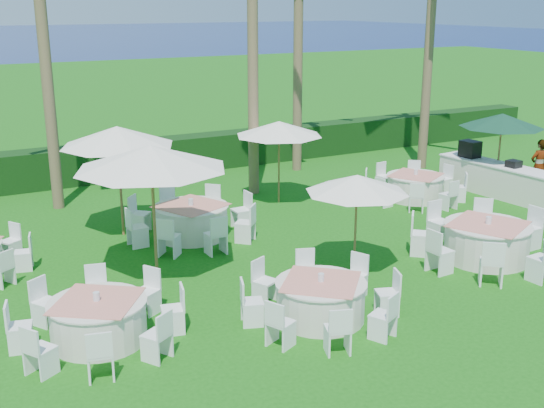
# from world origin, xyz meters

# --- Properties ---
(ground) EXTENTS (120.00, 120.00, 0.00)m
(ground) POSITION_xyz_m (0.00, 0.00, 0.00)
(ground) COLOR #12550E
(ground) RESTS_ON ground
(hedge) EXTENTS (34.00, 1.00, 1.20)m
(hedge) POSITION_xyz_m (0.00, 12.00, 0.60)
(hedge) COLOR black
(hedge) RESTS_ON ground
(banquet_table_a) EXTENTS (3.00, 3.00, 0.91)m
(banquet_table_a) POSITION_xyz_m (-4.60, 0.92, 0.40)
(banquet_table_a) COLOR silver
(banquet_table_a) RESTS_ON ground
(banquet_table_b) EXTENTS (2.93, 2.93, 0.91)m
(banquet_table_b) POSITION_xyz_m (-0.74, -0.19, 0.40)
(banquet_table_b) COLOR silver
(banquet_table_b) RESTS_ON ground
(banquet_table_c) EXTENTS (3.44, 3.44, 1.03)m
(banquet_table_c) POSITION_xyz_m (4.25, 0.61, 0.45)
(banquet_table_c) COLOR silver
(banquet_table_c) RESTS_ON ground
(banquet_table_e) EXTENTS (3.28, 3.28, 0.99)m
(banquet_table_e) POSITION_xyz_m (-1.11, 5.31, 0.43)
(banquet_table_e) COLOR silver
(banquet_table_e) RESTS_ON ground
(banquet_table_f) EXTENTS (2.99, 2.99, 0.91)m
(banquet_table_f) POSITION_xyz_m (6.07, 5.32, 0.40)
(banquet_table_f) COLOR silver
(banquet_table_f) RESTS_ON ground
(umbrella_a) EXTENTS (3.21, 3.21, 2.89)m
(umbrella_a) POSITION_xyz_m (-2.75, 3.22, 2.64)
(umbrella_a) COLOR brown
(umbrella_a) RESTS_ON ground
(umbrella_b) EXTENTS (2.22, 2.22, 2.22)m
(umbrella_b) POSITION_xyz_m (1.10, 1.36, 2.02)
(umbrella_b) COLOR brown
(umbrella_b) RESTS_ON ground
(umbrella_c) EXTENTS (2.82, 2.82, 2.79)m
(umbrella_c) POSITION_xyz_m (-2.60, 6.25, 2.55)
(umbrella_c) COLOR brown
(umbrella_c) RESTS_ON ground
(umbrella_d) EXTENTS (2.54, 2.54, 2.42)m
(umbrella_d) POSITION_xyz_m (2.30, 6.94, 2.21)
(umbrella_d) COLOR brown
(umbrella_d) RESTS_ON ground
(umbrella_green) EXTENTS (2.56, 2.56, 2.43)m
(umbrella_green) POSITION_xyz_m (8.94, 4.86, 2.22)
(umbrella_green) COLOR brown
(umbrella_green) RESTS_ON ground
(buffet_table) EXTENTS (1.30, 4.28, 1.50)m
(buffet_table) POSITION_xyz_m (8.59, 4.43, 0.52)
(buffet_table) COLOR silver
(buffet_table) RESTS_ON ground
(staff_person) EXTENTS (0.67, 0.50, 1.67)m
(staff_person) POSITION_xyz_m (9.94, 4.15, 0.83)
(staff_person) COLOR gray
(staff_person) RESTS_ON ground
(palm_b) EXTENTS (4.23, 4.38, 8.02)m
(palm_b) POSITION_xyz_m (-3.55, 9.48, 4.46)
(palm_b) COLOR brown
(palm_b) RESTS_ON ground
(palm_d) EXTENTS (4.26, 4.36, 8.84)m
(palm_d) POSITION_xyz_m (4.84, 10.24, 4.88)
(palm_d) COLOR brown
(palm_d) RESTS_ON ground
(palm_e) EXTENTS (4.40, 4.02, 8.31)m
(palm_e) POSITION_xyz_m (8.94, 8.40, 4.61)
(palm_e) COLOR brown
(palm_e) RESTS_ON ground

